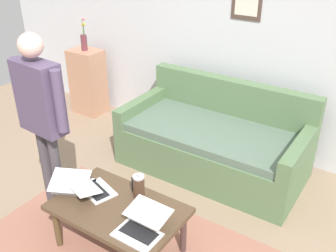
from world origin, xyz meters
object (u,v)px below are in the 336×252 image
object	(u,v)px
couch	(214,142)
french_press	(139,187)
laptop_right	(73,184)
side_shelf	(88,82)
person_standing	(41,106)
flower_vase	(84,41)
coffee_table	(118,212)
laptop_left	(141,227)
laptop_center	(93,189)

from	to	relation	value
couch	french_press	distance (m)	1.30
laptop_right	side_shelf	bearing A→B (deg)	-49.14
couch	person_standing	size ratio (longest dim) A/B	1.15
flower_vase	coffee_table	bearing A→B (deg)	138.49
laptop_right	french_press	size ratio (longest dim) A/B	1.74
laptop_left	flower_vase	distance (m)	3.00
coffee_table	laptop_left	size ratio (longest dim) A/B	2.90
laptop_left	laptop_right	size ratio (longest dim) A/B	0.86
laptop_left	flower_vase	xyz separation A→B (m)	(2.29, -1.87, 0.53)
laptop_right	laptop_center	bearing A→B (deg)	-165.50
laptop_center	coffee_table	bearing A→B (deg)	175.86
flower_vase	person_standing	world-z (taller)	person_standing
coffee_table	couch	bearing A→B (deg)	-92.97
couch	side_shelf	world-z (taller)	couch
coffee_table	side_shelf	distance (m)	2.65
french_press	side_shelf	world-z (taller)	side_shelf
french_press	side_shelf	bearing A→B (deg)	-37.48
laptop_right	person_standing	size ratio (longest dim) A/B	0.25
coffee_table	laptop_left	bearing A→B (deg)	159.97
couch	person_standing	bearing A→B (deg)	58.53
laptop_left	flower_vase	world-z (taller)	flower_vase
laptop_center	french_press	distance (m)	0.38
coffee_table	laptop_center	distance (m)	0.29
flower_vase	laptop_right	bearing A→B (deg)	130.82
laptop_right	french_press	world-z (taller)	french_press
coffee_table	side_shelf	xyz separation A→B (m)	(1.98, -1.75, 0.06)
laptop_center	person_standing	distance (m)	0.78
couch	side_shelf	bearing A→B (deg)	-8.03
side_shelf	laptop_center	bearing A→B (deg)	134.62
coffee_table	laptop_center	world-z (taller)	laptop_center
laptop_right	couch	bearing A→B (deg)	-109.29
couch	side_shelf	distance (m)	2.08
side_shelf	laptop_left	bearing A→B (deg)	140.83
coffee_table	flower_vase	bearing A→B (deg)	-41.51
coffee_table	laptop_right	bearing A→B (deg)	3.22
laptop_left	flower_vase	bearing A→B (deg)	-39.20
coffee_table	french_press	distance (m)	0.25
laptop_left	person_standing	world-z (taller)	person_standing
side_shelf	person_standing	world-z (taller)	person_standing
laptop_left	laptop_center	distance (m)	0.59
laptop_center	laptop_right	distance (m)	0.18
couch	flower_vase	xyz separation A→B (m)	(2.06, -0.29, 0.69)
laptop_center	side_shelf	xyz separation A→B (m)	(1.71, -1.73, -0.03)
coffee_table	french_press	xyz separation A→B (m)	(-0.07, -0.18, 0.15)
coffee_table	laptop_right	distance (m)	0.46
laptop_center	french_press	world-z (taller)	french_press
person_standing	laptop_center	bearing A→B (deg)	176.34
laptop_left	side_shelf	size ratio (longest dim) A/B	0.40
french_press	side_shelf	xyz separation A→B (m)	(2.05, -1.57, -0.09)
laptop_center	person_standing	xyz separation A→B (m)	(0.52, -0.03, 0.58)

